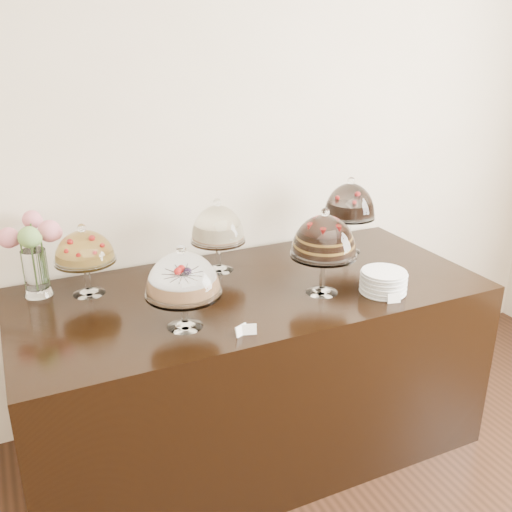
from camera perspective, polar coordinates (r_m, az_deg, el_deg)
name	(u,v)px	position (r m, az deg, el deg)	size (l,w,h in m)	color
wall_back	(189,144)	(2.99, -6.70, 11.09)	(5.00, 0.04, 3.00)	beige
display_counter	(252,369)	(2.92, -0.42, -11.26)	(2.20, 1.00, 0.90)	black
cake_stand_sugar_sponge	(183,278)	(2.29, -7.33, -2.15)	(0.31, 0.31, 0.36)	white
cake_stand_choco_layer	(324,239)	(2.58, 6.81, 1.70)	(0.30, 0.30, 0.41)	white
cake_stand_cheesecake	(218,227)	(2.84, -3.84, 2.92)	(0.28, 0.28, 0.38)	white
cake_stand_dark_choco	(350,204)	(3.12, 9.37, 5.16)	(0.28, 0.28, 0.42)	white
cake_stand_fruit_tart	(84,250)	(2.68, -16.80, 0.57)	(0.28, 0.28, 0.34)	white
flower_vase	(33,250)	(2.75, -21.38, 0.54)	(0.27, 0.27, 0.37)	white
plate_stack	(383,282)	(2.70, 12.62, -2.54)	(0.21, 0.21, 0.10)	white
price_card_left	(249,329)	(2.29, -0.70, -7.36)	(0.06, 0.01, 0.04)	white
price_card_right	(394,298)	(2.62, 13.64, -4.13)	(0.06, 0.01, 0.04)	white
price_card_extra	(241,330)	(2.29, -1.48, -7.43)	(0.06, 0.01, 0.04)	white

